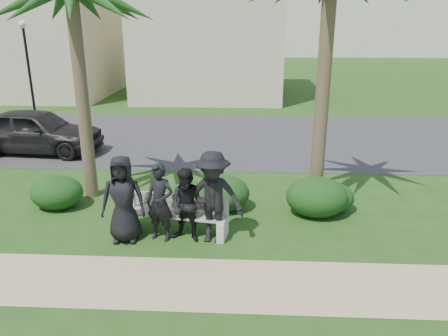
{
  "coord_description": "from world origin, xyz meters",
  "views": [
    {
      "loc": [
        1.15,
        -8.24,
        4.31
      ],
      "look_at": [
        0.68,
        1.0,
        1.15
      ],
      "focal_mm": 35.0,
      "sensor_mm": 36.0,
      "label": 1
    }
  ],
  "objects": [
    {
      "name": "hedge_d",
      "position": [
        0.61,
        1.34,
        0.43
      ],
      "size": [
        1.33,
        1.1,
        0.87
      ],
      "primitive_type": "ellipsoid",
      "color": "#16330E",
      "rests_on": "ground"
    },
    {
      "name": "hedge_c",
      "position": [
        -0.08,
        1.16,
        0.37
      ],
      "size": [
        1.15,
        0.95,
        0.75
      ],
      "primitive_type": "ellipsoid",
      "color": "#16330E",
      "rests_on": "ground"
    },
    {
      "name": "man_d",
      "position": [
        0.52,
        -0.25,
        0.96
      ],
      "size": [
        1.31,
        0.84,
        1.91
      ],
      "primitive_type": "imported",
      "rotation": [
        0.0,
        0.0,
        -0.11
      ],
      "color": "black",
      "rests_on": "ground"
    },
    {
      "name": "hedge_e",
      "position": [
        2.82,
        1.14,
        0.46
      ],
      "size": [
        1.42,
        1.18,
        0.93
      ],
      "primitive_type": "ellipsoid",
      "color": "#16330E",
      "rests_on": "ground"
    },
    {
      "name": "park_bench",
      "position": [
        -0.32,
        0.07,
        0.35
      ],
      "size": [
        2.31,
        0.87,
        0.78
      ],
      "rotation": [
        0.0,
        0.0,
        -0.16
      ],
      "color": "gray",
      "rests_on": "ground"
    },
    {
      "name": "street_lamp",
      "position": [
        -9.0,
        12.0,
        2.94
      ],
      "size": [
        0.36,
        0.36,
        4.29
      ],
      "color": "black",
      "rests_on": "ground"
    },
    {
      "name": "man_a",
      "position": [
        -1.28,
        -0.3,
        0.9
      ],
      "size": [
        0.92,
        0.63,
        1.8
      ],
      "primitive_type": "imported",
      "rotation": [
        0.0,
        0.0,
        0.07
      ],
      "color": "black",
      "rests_on": "ground"
    },
    {
      "name": "hedge_a",
      "position": [
        -3.35,
        1.23,
        0.41
      ],
      "size": [
        1.25,
        1.03,
        0.82
      ],
      "primitive_type": "ellipsoid",
      "color": "#16330E",
      "rests_on": "ground"
    },
    {
      "name": "hedge_f",
      "position": [
        3.16,
        1.36,
        0.37
      ],
      "size": [
        1.13,
        0.93,
        0.73
      ],
      "primitive_type": "ellipsoid",
      "color": "#16330E",
      "rests_on": "ground"
    },
    {
      "name": "asphalt_street",
      "position": [
        0.0,
        8.0,
        0.0
      ],
      "size": [
        160.0,
        8.0,
        0.01
      ],
      "primitive_type": "cube",
      "color": "#2D2D30",
      "rests_on": "ground"
    },
    {
      "name": "man_b",
      "position": [
        -0.55,
        -0.22,
        0.81
      ],
      "size": [
        0.68,
        0.54,
        1.63
      ],
      "primitive_type": "imported",
      "rotation": [
        0.0,
        0.0,
        -0.28
      ],
      "color": "black",
      "rests_on": "ground"
    },
    {
      "name": "stucco_bldg_right",
      "position": [
        -1.0,
        18.0,
        3.66
      ],
      "size": [
        8.4,
        8.4,
        7.3
      ],
      "color": "beige",
      "rests_on": "ground"
    },
    {
      "name": "man_c",
      "position": [
        0.01,
        -0.25,
        0.77
      ],
      "size": [
        0.88,
        0.76,
        1.54
      ],
      "primitive_type": "imported",
      "rotation": [
        0.0,
        0.0,
        -0.27
      ],
      "color": "black",
      "rests_on": "ground"
    },
    {
      "name": "footpath",
      "position": [
        0.0,
        -1.8,
        0.0
      ],
      "size": [
        30.0,
        1.6,
        0.01
      ],
      "primitive_type": "cube",
      "color": "tan",
      "rests_on": "ground"
    },
    {
      "name": "ground",
      "position": [
        0.0,
        0.0,
        0.0
      ],
      "size": [
        160.0,
        160.0,
        0.0
      ],
      "primitive_type": "plane",
      "color": "#234513",
      "rests_on": "ground"
    },
    {
      "name": "stucco_bldg_left",
      "position": [
        -12.0,
        18.0,
        3.66
      ],
      "size": [
        10.4,
        8.4,
        7.3
      ],
      "color": "beige",
      "rests_on": "ground"
    },
    {
      "name": "car_a",
      "position": [
        -5.9,
        5.73,
        0.75
      ],
      "size": [
        4.53,
        2.14,
        1.5
      ],
      "primitive_type": "imported",
      "rotation": [
        0.0,
        0.0,
        1.48
      ],
      "color": "black",
      "rests_on": "ground"
    }
  ]
}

